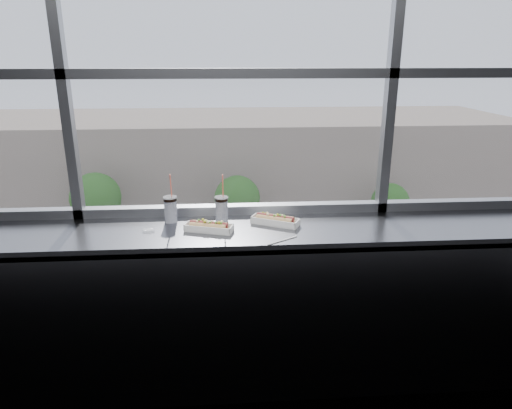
{
  "coord_description": "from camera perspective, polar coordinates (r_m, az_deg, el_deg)",
  "views": [
    {
      "loc": [
        -0.05,
        -1.37,
        2.1
      ],
      "look_at": [
        0.13,
        1.23,
        1.25
      ],
      "focal_mm": 32.0,
      "sensor_mm": 36.0,
      "label": 1
    }
  ],
  "objects": [
    {
      "name": "tree_center",
      "position": [
        32.36,
        -2.36,
        0.77
      ],
      "size": [
        3.27,
        3.27,
        5.1
      ],
      "color": "#47382B",
      "rests_on": "far_sidewalk"
    },
    {
      "name": "car_far_b",
      "position": [
        29.52,
        0.64,
        -5.89
      ],
      "size": [
        3.07,
        6.35,
        2.05
      ],
      "primitive_type": "imported",
      "rotation": [
        0.0,
        0.0,
        1.49
      ],
      "color": "maroon",
      "rests_on": "street_asphalt"
    },
    {
      "name": "counter_fascia",
      "position": [
        2.81,
        -2.37,
        -15.41
      ],
      "size": [
        6.0,
        0.04,
        1.04
      ],
      "primitive_type": "cube",
      "color": "slate",
      "rests_on": "ground"
    },
    {
      "name": "pedestrian_b",
      "position": [
        34.12,
        -2.09,
        -2.41
      ],
      "size": [
        0.97,
        0.73,
        2.19
      ],
      "primitive_type": "imported",
      "rotation": [
        0.0,
        0.0,
        3.14
      ],
      "color": "#66605B",
      "rests_on": "far_sidewalk"
    },
    {
      "name": "soda_cup_right",
      "position": [
        2.88,
        -4.32,
        -0.41
      ],
      "size": [
        0.08,
        0.08,
        0.31
      ],
      "color": "white",
      "rests_on": "counter"
    },
    {
      "name": "street_asphalt",
      "position": [
        26.35,
        -3.49,
        -11.66
      ],
      "size": [
        80.0,
        10.0,
        0.06
      ],
      "primitive_type": "cube",
      "color": "black",
      "rests_on": "plaza_ground"
    },
    {
      "name": "plaza_ground",
      "position": [
        48.19,
        -3.86,
        2.31
      ],
      "size": [
        120.0,
        120.0,
        0.0
      ],
      "primitive_type": "plane",
      "color": "#999996",
      "rests_on": "ground"
    },
    {
      "name": "far_sidewalk",
      "position": [
        33.53,
        -3.67,
        -4.88
      ],
      "size": [
        80.0,
        6.0,
        0.04
      ],
      "primitive_type": "cube",
      "color": "#999996",
      "rests_on": "plaza_ground"
    },
    {
      "name": "car_near_e",
      "position": [
        25.51,
        25.68,
        -12.14
      ],
      "size": [
        2.42,
        5.72,
        1.9
      ],
      "primitive_type": "imported",
      "rotation": [
        0.0,
        0.0,
        1.58
      ],
      "color": "#3724A0",
      "rests_on": "street_asphalt"
    },
    {
      "name": "wall_back_lower",
      "position": [
        3.27,
        -2.67,
        -10.28
      ],
      "size": [
        6.0,
        0.0,
        6.0
      ],
      "primitive_type": "plane",
      "rotation": [
        1.57,
        0.0,
        0.0
      ],
      "color": "black",
      "rests_on": "ground"
    },
    {
      "name": "soda_cup_left",
      "position": [
        2.91,
        -10.64,
        -0.43
      ],
      "size": [
        0.09,
        0.09,
        0.32
      ],
      "color": "white",
      "rests_on": "counter"
    },
    {
      "name": "loose_straw",
      "position": [
        2.6,
        3.29,
        -4.5
      ],
      "size": [
        0.19,
        0.12,
        0.01
      ],
      "primitive_type": "cylinder",
      "rotation": [
        0.0,
        1.57,
        0.56
      ],
      "color": "white",
      "rests_on": "counter"
    },
    {
      "name": "pedestrian_c",
      "position": [
        34.54,
        7.89,
        -2.57
      ],
      "size": [
        0.85,
        0.64,
        1.91
      ],
      "primitive_type": "imported",
      "color": "#66605B",
      "rests_on": "far_sidewalk"
    },
    {
      "name": "window_mullions",
      "position": [
        2.88,
        -3.21,
        22.02
      ],
      "size": [
        6.0,
        0.08,
        2.4
      ],
      "primitive_type": null,
      "color": "gray",
      "rests_on": "ground"
    },
    {
      "name": "pedestrian_d",
      "position": [
        34.78,
        13.02,
        -2.67
      ],
      "size": [
        0.66,
        0.88,
        1.99
      ],
      "primitive_type": "imported",
      "rotation": [
        0.0,
        0.0,
        1.57
      ],
      "color": "#66605B",
      "rests_on": "far_sidewalk"
    },
    {
      "name": "pedestrian_a",
      "position": [
        34.39,
        -10.49,
        -2.61
      ],
      "size": [
        0.71,
        0.95,
        2.13
      ],
      "primitive_type": "imported",
      "rotation": [
        0.0,
        0.0,
        4.71
      ],
      "color": "#66605B",
      "rests_on": "far_sidewalk"
    },
    {
      "name": "car_near_d",
      "position": [
        24.03,
        18.58,
        -12.78
      ],
      "size": [
        3.02,
        6.61,
        2.16
      ],
      "primitive_type": "imported",
      "rotation": [
        0.0,
        0.0,
        1.52
      ],
      "color": "beige",
      "rests_on": "street_asphalt"
    },
    {
      "name": "tree_right",
      "position": [
        34.66,
        16.41,
        0.3
      ],
      "size": [
        2.77,
        2.77,
        4.32
      ],
      "color": "#47382B",
      "rests_on": "far_sidewalk"
    },
    {
      "name": "car_far_c",
      "position": [
        31.88,
        18.94,
        -5.03
      ],
      "size": [
        3.43,
        6.53,
        2.08
      ],
      "primitive_type": "imported",
      "rotation": [
        0.0,
        0.0,
        1.71
      ],
      "color": "white",
      "rests_on": "street_asphalt"
    },
    {
      "name": "car_far_a",
      "position": [
        30.65,
        -20.3,
        -5.93
      ],
      "size": [
        3.61,
        7.1,
        2.27
      ],
      "primitive_type": "imported",
      "rotation": [
        0.0,
        0.0,
        1.46
      ],
      "color": "#282828",
      "rests_on": "street_asphalt"
    },
    {
      "name": "hotdog_tray_left",
      "position": [
        2.75,
        -5.91,
        -2.76
      ],
      "size": [
        0.3,
        0.17,
        0.07
      ],
      "rotation": [
        0.0,
        0.0,
        -0.3
      ],
      "color": "white",
      "rests_on": "counter"
    },
    {
      "name": "wrapper",
      "position": [
        2.81,
        -13.28,
        -3.08
      ],
      "size": [
        0.09,
        0.06,
        0.02
      ],
      "primitive_type": "ellipsoid",
      "color": "silver",
      "rests_on": "counter"
    },
    {
      "name": "far_building",
      "position": [
        41.88,
        -3.92,
        5.53
      ],
      "size": [
        50.0,
        14.0,
        8.0
      ],
      "primitive_type": "cube",
      "color": "gray",
      "rests_on": "plaza_ground"
    },
    {
      "name": "counter",
      "position": [
        2.8,
        -2.67,
        -3.57
      ],
      "size": [
        6.0,
        0.55,
        0.06
      ],
      "primitive_type": "cube",
      "color": "slate",
      "rests_on": "ground"
    },
    {
      "name": "window_glass",
      "position": [
        2.9,
        -3.22,
        21.99
      ],
      "size": [
        6.0,
        0.0,
        6.0
      ],
      "primitive_type": "plane",
      "rotation": [
        1.57,
        0.0,
        0.0
      ],
      "color": "silver",
      "rests_on": "ground"
    },
    {
      "name": "car_near_c",
      "position": [
        22.38,
        -3.46,
        -14.43
      ],
      "size": [
        3.19,
        6.29,
        2.02
      ],
      "primitive_type": "imported",
      "rotation": [
        0.0,
        0.0,
        1.46
      ],
      "color": "#62080D",
      "rests_on": "street_asphalt"
    },
    {
      "name": "hotdog_tray_right",
      "position": [
        2.84,
        2.42,
        -1.92
      ],
      "size": [
        0.31,
        0.22,
        0.07
      ],
      "rotation": [
        0.0,
        0.0,
        -0.47
      ],
      "color": "white",
      "rests_on": "counter"
    },
    {
      "name": "tree_left",
      "position": [
        33.49,
        -19.4,
        0.79
      ],
      "size": [
        3.51,
        3.51,
        5.48
      ],
      "color": "#47382B",
      "rests_on": "far_sidewalk"
    }
  ]
}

